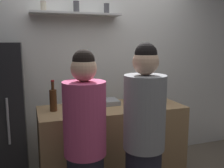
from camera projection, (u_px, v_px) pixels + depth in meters
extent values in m
cube|color=white|center=(98.00, 67.00, 3.28)|extent=(4.80, 0.10, 2.60)
cube|color=silver|center=(76.00, 14.00, 2.92)|extent=(1.07, 0.22, 0.02)
cylinder|color=beige|center=(43.00, 6.00, 2.79)|extent=(0.07, 0.07, 0.11)
cylinder|color=#4C4C51|center=(76.00, 7.00, 2.91)|extent=(0.07, 0.07, 0.13)
cylinder|color=#4C4C51|center=(107.00, 9.00, 3.03)|extent=(0.07, 0.07, 0.12)
cylinder|color=#99999E|center=(8.00, 121.00, 2.32)|extent=(0.02, 0.02, 0.45)
cube|color=#9E7A51|center=(112.00, 147.00, 2.75)|extent=(1.56, 0.60, 0.94)
cube|color=gray|center=(103.00, 102.00, 2.77)|extent=(0.34, 0.24, 0.05)
cylinder|color=#B2B2B7|center=(128.00, 97.00, 2.90)|extent=(0.10, 0.10, 0.11)
cylinder|color=silver|center=(126.00, 92.00, 2.91)|extent=(0.01, 0.01, 0.15)
cylinder|color=silver|center=(128.00, 92.00, 2.88)|extent=(0.03, 0.01, 0.16)
cylinder|color=silver|center=(129.00, 91.00, 2.89)|extent=(0.02, 0.04, 0.19)
cylinder|color=silver|center=(127.00, 91.00, 2.89)|extent=(0.01, 0.04, 0.18)
cylinder|color=silver|center=(129.00, 92.00, 2.89)|extent=(0.01, 0.01, 0.16)
cylinder|color=silver|center=(127.00, 91.00, 2.92)|extent=(0.02, 0.01, 0.17)
cylinder|color=#472814|center=(53.00, 100.00, 2.49)|extent=(0.07, 0.07, 0.22)
cylinder|color=#472814|center=(53.00, 86.00, 2.46)|extent=(0.03, 0.03, 0.08)
cylinder|color=maroon|center=(52.00, 81.00, 2.46)|extent=(0.03, 0.03, 0.02)
cylinder|color=#B2BFB2|center=(162.00, 95.00, 2.85)|extent=(0.08, 0.08, 0.18)
cylinder|color=#B2BFB2|center=(162.00, 83.00, 2.83)|extent=(0.03, 0.03, 0.10)
cylinder|color=#333333|center=(162.00, 78.00, 2.82)|extent=(0.04, 0.04, 0.02)
cylinder|color=#19471E|center=(141.00, 92.00, 2.89)|extent=(0.07, 0.07, 0.22)
cylinder|color=#19471E|center=(142.00, 79.00, 2.87)|extent=(0.03, 0.03, 0.09)
cylinder|color=black|center=(142.00, 74.00, 2.86)|extent=(0.03, 0.03, 0.02)
cylinder|color=silver|center=(79.00, 96.00, 2.78)|extent=(0.08, 0.08, 0.19)
cylinder|color=silver|center=(79.00, 87.00, 2.76)|extent=(0.05, 0.05, 0.02)
cylinder|color=yellow|center=(79.00, 85.00, 2.76)|extent=(0.05, 0.05, 0.02)
cylinder|color=gray|center=(144.00, 112.00, 1.99)|extent=(0.34, 0.34, 0.61)
sphere|color=#D8AD8C|center=(146.00, 62.00, 1.92)|extent=(0.21, 0.21, 0.21)
sphere|color=black|center=(146.00, 54.00, 1.91)|extent=(0.18, 0.18, 0.18)
cylinder|color=#D14C7F|center=(85.00, 118.00, 1.94)|extent=(0.34, 0.34, 0.59)
sphere|color=#D8AD8C|center=(84.00, 68.00, 1.87)|extent=(0.20, 0.20, 0.20)
sphere|color=black|center=(84.00, 60.00, 1.86)|extent=(0.17, 0.17, 0.17)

